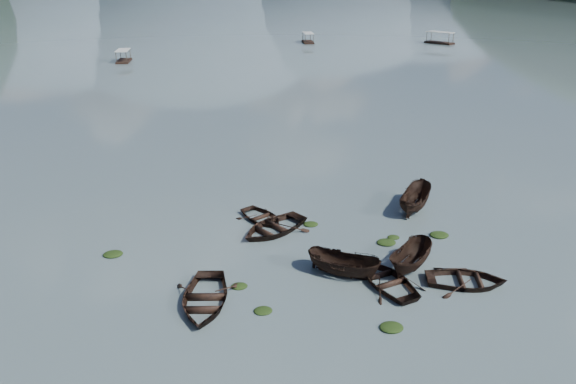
{
  "coord_description": "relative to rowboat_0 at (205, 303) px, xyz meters",
  "views": [
    {
      "loc": [
        -3.54,
        -20.04,
        16.02
      ],
      "look_at": [
        0.0,
        12.0,
        2.0
      ],
      "focal_mm": 32.0,
      "sensor_mm": 36.0,
      "label": 1
    }
  ],
  "objects": [
    {
      "name": "pontoon_centre",
      "position": [
        20.46,
        102.27,
        0.0
      ],
      "size": [
        2.43,
        5.7,
        2.18
      ],
      "primitive_type": null,
      "rotation": [
        0.0,
        0.0,
        -0.01
      ],
      "color": "black",
      "rests_on": "ground"
    },
    {
      "name": "rowboat_8",
      "position": [
        14.69,
        9.95,
        0.0
      ],
      "size": [
        4.1,
        4.89,
        1.82
      ],
      "primitive_type": "imported",
      "rotation": [
        0.0,
        0.0,
        2.55
      ],
      "color": "black",
      "rests_on": "ground"
    },
    {
      "name": "rowboat_2",
      "position": [
        7.75,
        1.9,
        0.0
      ],
      "size": [
        4.54,
        3.6,
        1.67
      ],
      "primitive_type": "imported",
      "rotation": [
        0.0,
        0.0,
        1.03
      ],
      "color": "black",
      "rests_on": "ground"
    },
    {
      "name": "pontoon_left",
      "position": [
        -18.08,
        78.83,
        0.0
      ],
      "size": [
        2.41,
        5.53,
        2.1
      ],
      "primitive_type": null,
      "rotation": [
        0.0,
        0.0,
        0.02
      ],
      "color": "black",
      "rests_on": "ground"
    },
    {
      "name": "weed_clump_3",
      "position": [
        11.94,
        5.88,
        0.0
      ],
      "size": [
        0.79,
        0.67,
        0.18
      ],
      "primitive_type": "ellipsoid",
      "color": "black",
      "rests_on": "ground"
    },
    {
      "name": "weed_clump_1",
      "position": [
        1.83,
        1.33,
        0.0
      ],
      "size": [
        0.93,
        0.74,
        0.2
      ],
      "primitive_type": "ellipsoid",
      "color": "black",
      "rests_on": "ground"
    },
    {
      "name": "weed_clump_4",
      "position": [
        11.27,
        5.2,
        0.0
      ],
      "size": [
        1.23,
        0.98,
        0.25
      ],
      "primitive_type": "ellipsoid",
      "color": "black",
      "rests_on": "ground"
    },
    {
      "name": "rowboat_5",
      "position": [
        11.78,
        2.12,
        0.0
      ],
      "size": [
        4.13,
        4.32,
        1.68
      ],
      "primitive_type": "imported",
      "rotation": [
        0.0,
        0.0,
        -0.74
      ],
      "color": "black",
      "rests_on": "ground"
    },
    {
      "name": "weed_clump_7",
      "position": [
        14.99,
        5.79,
        0.0
      ],
      "size": [
        1.25,
        1.0,
        0.27
      ],
      "primitive_type": "ellipsoid",
      "color": "black",
      "rests_on": "ground"
    },
    {
      "name": "weed_clump_5",
      "position": [
        -5.75,
        5.61,
        0.0
      ],
      "size": [
        1.19,
        0.96,
        0.25
      ],
      "primitive_type": "ellipsoid",
      "color": "black",
      "rests_on": "ground"
    },
    {
      "name": "rowboat_7",
      "position": [
        4.25,
        7.62,
        0.0
      ],
      "size": [
        6.1,
        5.85,
        1.03
      ],
      "primitive_type": "imported",
      "rotation": [
        0.0,
        0.0,
        5.37
      ],
      "color": "black",
      "rests_on": "ground"
    },
    {
      "name": "pontoon_right",
      "position": [
        50.96,
        97.29,
        0.0
      ],
      "size": [
        6.28,
        6.81,
        2.52
      ],
      "primitive_type": null,
      "rotation": [
        0.0,
        0.0,
        0.69
      ],
      "color": "black",
      "rests_on": "ground"
    },
    {
      "name": "weed_clump_2",
      "position": [
        9.11,
        -3.05,
        0.0
      ],
      "size": [
        1.18,
        0.94,
        0.25
      ],
      "primitive_type": "ellipsoid",
      "color": "black",
      "rests_on": "ground"
    },
    {
      "name": "weed_clump_0",
      "position": [
        3.0,
        -1.02,
        0.0
      ],
      "size": [
        0.97,
        0.79,
        0.21
      ],
      "primitive_type": "ellipsoid",
      "color": "black",
      "rests_on": "ground"
    },
    {
      "name": "rowboat_3",
      "position": [
        10.0,
        0.72,
        0.0
      ],
      "size": [
        4.39,
        5.15,
        0.9
      ],
      "primitive_type": "imported",
      "rotation": [
        0.0,
        0.0,
        3.48
      ],
      "color": "black",
      "rests_on": "ground"
    },
    {
      "name": "weed_clump_6",
      "position": [
        6.86,
        8.29,
        0.0
      ],
      "size": [
        1.02,
        0.85,
        0.21
      ],
      "primitive_type": "ellipsoid",
      "color": "black",
      "rests_on": "ground"
    },
    {
      "name": "rowboat_0",
      "position": [
        0.0,
        0.0,
        0.0
      ],
      "size": [
        4.03,
        5.31,
        1.03
      ],
      "primitive_type": "imported",
      "rotation": [
        0.0,
        0.0,
        -0.1
      ],
      "color": "black",
      "rests_on": "ground"
    },
    {
      "name": "rowboat_6",
      "position": [
        3.59,
        9.38,
        0.0
      ],
      "size": [
        4.38,
        4.71,
        0.79
      ],
      "primitive_type": "imported",
      "rotation": [
        0.0,
        0.0,
        0.57
      ],
      "color": "black",
      "rests_on": "ground"
    },
    {
      "name": "rowboat_4",
      "position": [
        14.33,
        0.21,
        0.0
      ],
      "size": [
        4.97,
        3.99,
        0.92
      ],
      "primitive_type": "imported",
      "rotation": [
        0.0,
        0.0,
        1.37
      ],
      "color": "black",
      "rests_on": "ground"
    },
    {
      "name": "ground_plane",
      "position": [
        5.43,
        -2.52,
        0.0
      ],
      "size": [
        2400.0,
        2400.0,
        0.0
      ],
      "primitive_type": "plane",
      "color": "#4C5C5F"
    }
  ]
}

